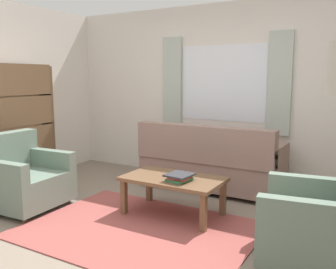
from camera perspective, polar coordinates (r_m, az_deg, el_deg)
The scene contains 10 objects.
ground_plane at distance 3.89m, azimuth -4.55°, elevation -14.52°, with size 6.24×6.24×0.00m, color gray.
wall_back at distance 5.58m, azimuth 8.66°, elevation 6.30°, with size 5.32×0.12×2.60m, color silver.
window_with_curtains at distance 5.50m, azimuth 8.37°, elevation 7.83°, with size 1.98×0.07×1.40m.
area_rug at distance 3.88m, azimuth -4.55°, elevation -14.44°, with size 2.28×1.70×0.01m, color #9E4C47.
couch at distance 5.10m, azimuth 6.50°, elevation -4.48°, with size 1.90×0.82×0.92m.
armchair_left at distance 4.73m, azimuth -21.54°, elevation -6.28°, with size 0.86×0.88×0.88m.
armchair_right at distance 3.38m, azimuth 22.39°, elevation -12.35°, with size 0.93×0.94×0.88m.
coffee_table at distance 4.14m, azimuth 0.82°, elevation -7.39°, with size 1.10×0.64×0.44m.
book_stack_on_table at distance 3.98m, azimuth 1.85°, elevation -6.57°, with size 0.28×0.30×0.08m.
bookshelf at distance 5.64m, azimuth -21.27°, elevation 1.61°, with size 0.30×0.94×1.72m.
Camera 1 is at (2.04, -2.93, 1.54)m, focal length 39.45 mm.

